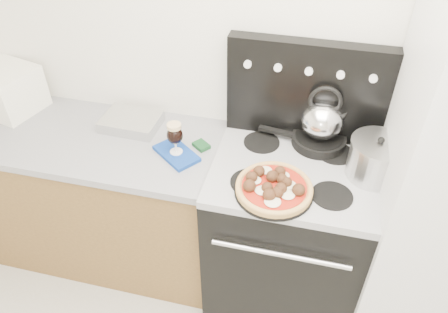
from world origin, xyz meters
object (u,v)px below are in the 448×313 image
(toaster_oven, at_px, (3,88))
(stock_pot, at_px, (376,160))
(pizza, at_px, (274,187))
(tea_kettle, at_px, (323,116))
(beer_glass, at_px, (175,138))
(skillet, at_px, (319,140))
(stove_body, at_px, (285,235))
(oven_mitt, at_px, (176,154))
(pizza_pan, at_px, (274,191))
(base_cabinet, at_px, (98,198))

(toaster_oven, distance_m, stock_pot, 1.98)
(pizza, distance_m, tea_kettle, 0.45)
(beer_glass, bearing_deg, skillet, 19.01)
(stove_body, distance_m, skillet, 0.55)
(pizza, bearing_deg, tea_kettle, 67.61)
(beer_glass, height_order, stock_pot, stock_pot)
(oven_mitt, height_order, skillet, skillet)
(oven_mitt, xyz_separation_m, stock_pot, (0.92, 0.05, 0.10))
(toaster_oven, xyz_separation_m, pizza, (1.56, -0.36, -0.06))
(toaster_oven, bearing_deg, stock_pot, 10.59)
(pizza_pan, bearing_deg, base_cabinet, 168.45)
(tea_kettle, bearing_deg, oven_mitt, -173.86)
(stove_body, xyz_separation_m, stock_pot, (0.35, 0.03, 0.57))
(toaster_oven, bearing_deg, skillet, 15.81)
(stove_body, xyz_separation_m, tea_kettle, (0.09, 0.21, 0.64))
(pizza_pan, distance_m, pizza, 0.03)
(toaster_oven, relative_size, stock_pot, 1.59)
(skillet, height_order, tea_kettle, tea_kettle)
(pizza_pan, xyz_separation_m, skillet, (0.16, 0.40, 0.02))
(pizza_pan, height_order, skillet, skillet)
(beer_glass, bearing_deg, tea_kettle, 19.01)
(stock_pot, bearing_deg, pizza_pan, -152.09)
(toaster_oven, bearing_deg, pizza, 1.64)
(base_cabinet, relative_size, beer_glass, 8.63)
(pizza, relative_size, stock_pot, 1.39)
(stove_body, bearing_deg, pizza, -110.16)
(base_cabinet, xyz_separation_m, oven_mitt, (0.53, -0.05, 0.48))
(base_cabinet, distance_m, stock_pot, 1.56)
(stock_pot, bearing_deg, oven_mitt, -176.61)
(stove_body, distance_m, tea_kettle, 0.68)
(pizza, bearing_deg, stock_pot, 27.91)
(oven_mitt, relative_size, pizza_pan, 0.67)
(skillet, bearing_deg, tea_kettle, 0.00)
(tea_kettle, height_order, stock_pot, tea_kettle)
(pizza_pan, xyz_separation_m, pizza, (0.00, 0.00, 0.03))
(pizza, height_order, skillet, pizza)
(toaster_oven, xyz_separation_m, oven_mitt, (1.06, -0.19, -0.11))
(beer_glass, bearing_deg, stock_pot, 3.39)
(base_cabinet, bearing_deg, beer_glass, -4.88)
(stove_body, height_order, pizza, pizza)
(skillet, distance_m, stock_pot, 0.31)
(beer_glass, relative_size, skillet, 0.63)
(beer_glass, relative_size, tea_kettle, 0.72)
(pizza_pan, relative_size, tea_kettle, 1.49)
(base_cabinet, bearing_deg, toaster_oven, 164.53)
(pizza, xyz_separation_m, stock_pot, (0.42, 0.22, 0.05))
(beer_glass, bearing_deg, toaster_oven, 169.81)
(base_cabinet, distance_m, pizza_pan, 1.17)
(toaster_oven, relative_size, oven_mitt, 1.65)
(pizza_pan, height_order, tea_kettle, tea_kettle)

